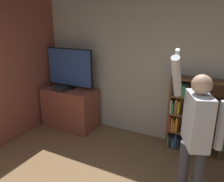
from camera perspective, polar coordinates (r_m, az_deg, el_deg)
wall_back at (r=4.20m, az=8.61°, el=5.70°), size 6.27×0.09×2.70m
tv_ledge at (r=4.82m, az=-10.78°, el=-4.35°), size 1.13×0.60×0.85m
television at (r=4.61m, az=-11.00°, el=5.85°), size 1.09×0.22×0.84m
game_console at (r=4.61m, az=-13.34°, el=0.63°), size 0.25×0.20×0.08m
bookshelf at (r=4.05m, az=19.91°, el=-5.96°), size 0.92×0.28×1.32m
person at (r=2.73m, az=21.07°, el=-9.46°), size 0.59×0.56×1.95m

